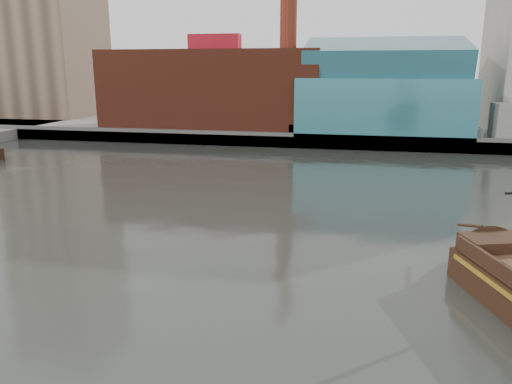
# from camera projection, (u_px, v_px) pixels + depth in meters

# --- Properties ---
(ground) EXTENTS (400.00, 400.00, 0.00)m
(ground) POSITION_uv_depth(u_px,v_px,m) (228.00, 322.00, 27.73)
(ground) COLOR #2B2D28
(ground) RESTS_ON ground
(promenade_far) EXTENTS (220.00, 60.00, 2.00)m
(promenade_far) POSITION_uv_depth(u_px,v_px,m) (333.00, 125.00, 114.74)
(promenade_far) COLOR slate
(promenade_far) RESTS_ON ground
(seawall) EXTENTS (220.00, 1.00, 2.60)m
(seawall) POSITION_uv_depth(u_px,v_px,m) (322.00, 141.00, 86.69)
(seawall) COLOR #4C4C49
(seawall) RESTS_ON ground
(skyline) EXTENTS (149.00, 45.00, 62.00)m
(skyline) POSITION_uv_depth(u_px,v_px,m) (361.00, 13.00, 100.91)
(skyline) COLOR #7C624A
(skyline) RESTS_ON promenade_far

